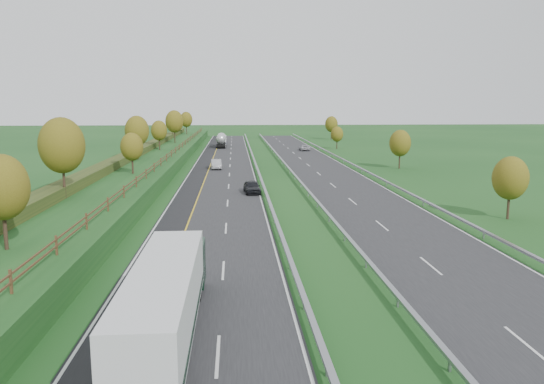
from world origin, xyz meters
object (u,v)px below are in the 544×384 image
at_px(box_lorry, 167,298).
at_px(road_tanker, 221,140).
at_px(car_dark_near, 252,187).
at_px(car_small_far, 223,142).
at_px(car_oncoming, 304,148).
at_px(car_silver_mid, 216,164).

distance_m(box_lorry, road_tanker, 112.54).
xyz_separation_m(car_dark_near, car_small_far, (-5.04, 79.89, -0.11)).
xyz_separation_m(road_tanker, car_dark_near, (5.40, -71.06, -1.05)).
relative_size(box_lorry, car_dark_near, 3.57).
xyz_separation_m(box_lorry, car_dark_near, (5.15, 41.48, -1.51)).
relative_size(box_lorry, car_oncoming, 3.52).
xyz_separation_m(car_dark_near, car_silver_mid, (-5.18, 25.08, 0.01)).
xyz_separation_m(car_dark_near, car_oncoming, (14.33, 59.38, -0.13)).
height_order(road_tanker, car_small_far, road_tanker).
bearing_deg(car_oncoming, car_small_far, -48.17).
bearing_deg(car_oncoming, car_silver_mid, 58.84).
bearing_deg(car_dark_near, car_oncoming, 71.53).
bearing_deg(car_oncoming, car_dark_near, 74.91).
relative_size(car_dark_near, car_small_far, 1.00).
bearing_deg(car_silver_mid, car_dark_near, -82.47).
height_order(car_silver_mid, car_oncoming, car_silver_mid).
xyz_separation_m(road_tanker, car_silver_mid, (0.22, -45.97, -1.03)).
relative_size(box_lorry, car_silver_mid, 3.40).
distance_m(box_lorry, car_small_far, 121.38).
height_order(box_lorry, car_silver_mid, box_lorry).
bearing_deg(road_tanker, car_silver_mid, -89.72).
xyz_separation_m(car_silver_mid, car_small_far, (0.14, 54.80, -0.13)).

